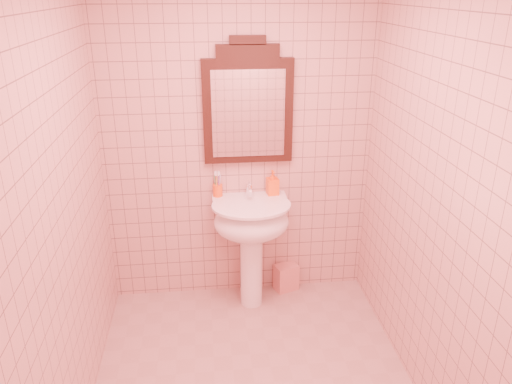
{
  "coord_description": "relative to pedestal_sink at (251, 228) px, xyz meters",
  "views": [
    {
      "loc": [
        -0.26,
        -2.44,
        2.33
      ],
      "look_at": [
        0.07,
        0.55,
        1.09
      ],
      "focal_mm": 35.0,
      "sensor_mm": 36.0,
      "label": 1
    }
  ],
  "objects": [
    {
      "name": "toothbrush_cup",
      "position": [
        -0.24,
        0.18,
        0.25
      ],
      "size": [
        0.07,
        0.07,
        0.17
      ],
      "rotation": [
        0.0,
        0.0,
        0.18
      ],
      "color": "#F55414",
      "rests_on": "pedestal_sink"
    },
    {
      "name": "back_wall",
      "position": [
        -0.07,
        0.23,
        0.59
      ],
      "size": [
        2.0,
        0.02,
        2.5
      ],
      "primitive_type": "cube",
      "color": "tan",
      "rests_on": "floor"
    },
    {
      "name": "pedestal_sink",
      "position": [
        0.0,
        0.0,
        0.0
      ],
      "size": [
        0.58,
        0.58,
        0.86
      ],
      "color": "white",
      "rests_on": "floor"
    },
    {
      "name": "soap_dispenser",
      "position": [
        0.18,
        0.16,
        0.3
      ],
      "size": [
        0.1,
        0.1,
        0.19
      ],
      "primitive_type": "imported",
      "rotation": [
        0.0,
        0.0,
        0.12
      ],
      "color": "#FD5D15",
      "rests_on": "pedestal_sink"
    },
    {
      "name": "mirror",
      "position": [
        0.0,
        0.2,
        0.88
      ],
      "size": [
        0.65,
        0.06,
        0.91
      ],
      "color": "black",
      "rests_on": "back_wall"
    },
    {
      "name": "faucet",
      "position": [
        0.0,
        0.14,
        0.26
      ],
      "size": [
        0.04,
        0.16,
        0.11
      ],
      "color": "white",
      "rests_on": "pedestal_sink"
    },
    {
      "name": "floor",
      "position": [
        -0.07,
        -0.87,
        -0.66
      ],
      "size": [
        2.2,
        2.2,
        0.0
      ],
      "primitive_type": "plane",
      "color": "tan",
      "rests_on": "ground"
    },
    {
      "name": "towel",
      "position": [
        0.3,
        0.17,
        -0.55
      ],
      "size": [
        0.21,
        0.18,
        0.22
      ],
      "primitive_type": "cube",
      "rotation": [
        0.0,
        0.0,
        0.35
      ],
      "color": "#E99589",
      "rests_on": "floor"
    }
  ]
}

